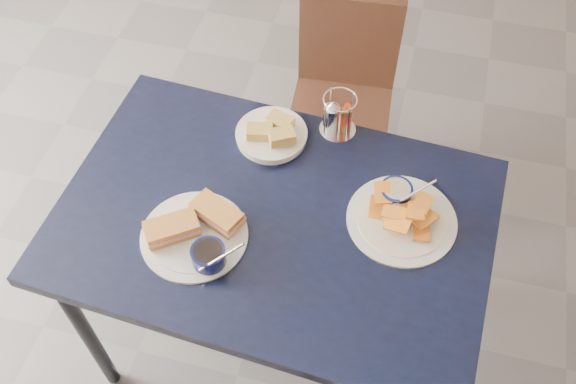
% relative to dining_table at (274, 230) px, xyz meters
% --- Properties ---
extents(ground, '(6.00, 6.00, 0.00)m').
position_rel_dining_table_xyz_m(ground, '(-0.09, -0.20, -0.68)').
color(ground, '#55565B').
rests_on(ground, ground).
extents(dining_table, '(1.23, 0.86, 0.75)m').
position_rel_dining_table_xyz_m(dining_table, '(0.00, 0.00, 0.00)').
color(dining_table, black).
rests_on(dining_table, ground).
extents(chair_far, '(0.40, 0.39, 0.80)m').
position_rel_dining_table_xyz_m(chair_far, '(0.05, 0.84, -0.22)').
color(chair_far, black).
rests_on(chair_far, ground).
extents(sandwich_plate, '(0.31, 0.29, 0.12)m').
position_rel_dining_table_xyz_m(sandwich_plate, '(-0.18, -0.12, 0.09)').
color(sandwich_plate, white).
rests_on(sandwich_plate, dining_table).
extents(plantain_plate, '(0.30, 0.30, 0.12)m').
position_rel_dining_table_xyz_m(plantain_plate, '(0.33, 0.09, 0.09)').
color(plantain_plate, white).
rests_on(plantain_plate, dining_table).
extents(bread_basket, '(0.21, 0.21, 0.07)m').
position_rel_dining_table_xyz_m(bread_basket, '(-0.08, 0.27, 0.09)').
color(bread_basket, white).
rests_on(bread_basket, dining_table).
extents(condiment_caddy, '(0.11, 0.11, 0.14)m').
position_rel_dining_table_xyz_m(condiment_caddy, '(0.10, 0.35, 0.12)').
color(condiment_caddy, silver).
rests_on(condiment_caddy, dining_table).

